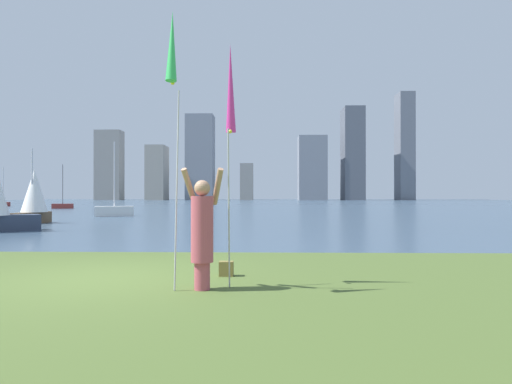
% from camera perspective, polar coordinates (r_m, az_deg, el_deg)
% --- Properties ---
extents(ground, '(120.00, 138.00, 0.12)m').
position_cam_1_polar(ground, '(58.77, -1.33, -1.71)').
color(ground, '#475B28').
extents(person, '(0.67, 0.49, 1.82)m').
position_cam_1_polar(person, '(6.88, -6.73, -4.68)').
color(person, '#B24C59').
rests_on(person, ground).
extents(kite_flag_left, '(0.16, 0.66, 4.07)m').
position_cam_1_polar(kite_flag_left, '(6.94, -10.42, 16.45)').
color(kite_flag_left, '#B2B2B7').
rests_on(kite_flag_left, ground).
extents(kite_flag_right, '(0.16, 0.61, 3.78)m').
position_cam_1_polar(kite_flag_right, '(7.35, -3.20, 12.23)').
color(kite_flag_right, '#B2B2B7').
rests_on(kite_flag_right, ground).
extents(bag, '(0.25, 0.17, 0.25)m').
position_cam_1_polar(bag, '(8.07, -3.73, -9.52)').
color(bag, olive).
rests_on(bag, ground).
extents(sailboat_2, '(2.51, 2.43, 4.67)m').
position_cam_1_polar(sailboat_2, '(61.84, -29.03, -1.27)').
color(sailboat_2, maroon).
rests_on(sailboat_2, ground).
extents(sailboat_3, '(1.37, 2.51, 3.64)m').
position_cam_1_polar(sailboat_3, '(24.70, -25.99, -0.41)').
color(sailboat_3, brown).
rests_on(sailboat_3, ground).
extents(sailboat_4, '(2.53, 1.50, 4.81)m').
position_cam_1_polar(sailboat_4, '(30.81, -17.27, -2.23)').
color(sailboat_4, silver).
rests_on(sailboat_4, ground).
extents(sailboat_8, '(2.07, 1.21, 4.37)m').
position_cam_1_polar(sailboat_8, '(49.10, -22.99, -1.57)').
color(sailboat_8, maroon).
rests_on(sailboat_8, ground).
extents(skyline_tower_0, '(6.27, 4.21, 17.13)m').
position_cam_1_polar(skyline_tower_0, '(118.69, -17.84, 3.20)').
color(skyline_tower_0, gray).
rests_on(skyline_tower_0, ground).
extents(skyline_tower_1, '(4.50, 6.38, 13.16)m').
position_cam_1_polar(skyline_tower_1, '(113.58, -12.25, 2.34)').
color(skyline_tower_1, gray).
rests_on(skyline_tower_1, ground).
extents(skyline_tower_2, '(6.73, 5.74, 20.99)m').
position_cam_1_polar(skyline_tower_2, '(114.34, -6.98, 4.29)').
color(skyline_tower_2, gray).
rests_on(skyline_tower_2, ground).
extents(skyline_tower_3, '(3.12, 3.39, 8.91)m').
position_cam_1_polar(skyline_tower_3, '(111.58, -1.17, 1.29)').
color(skyline_tower_3, gray).
rests_on(skyline_tower_3, ground).
extents(skyline_tower_4, '(6.60, 6.45, 15.14)m').
position_cam_1_polar(skyline_tower_4, '(109.53, 7.02, 2.95)').
color(skyline_tower_4, gray).
rests_on(skyline_tower_4, ground).
extents(skyline_tower_5, '(4.77, 7.45, 22.03)m').
position_cam_1_polar(skyline_tower_5, '(112.24, 11.95, 4.64)').
color(skyline_tower_5, '#565B66').
rests_on(skyline_tower_5, ground).
extents(skyline_tower_6, '(3.56, 5.66, 25.80)m').
position_cam_1_polar(skyline_tower_6, '(116.56, 18.06, 5.40)').
color(skyline_tower_6, slate).
rests_on(skyline_tower_6, ground).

